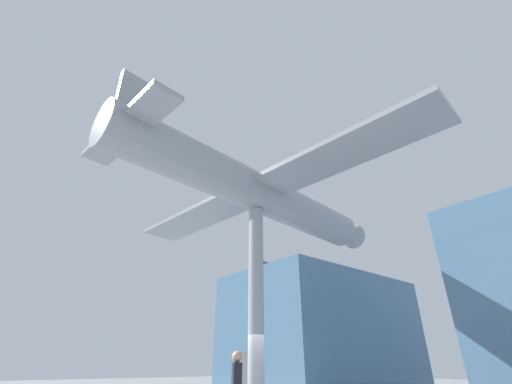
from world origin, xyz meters
The scene contains 4 objects.
glass_pavilion_left centered at (-8.68, 13.92, 3.90)m, with size 9.12×14.35×8.37m.
support_pylon_central centered at (0.00, 0.00, 3.72)m, with size 0.58×0.58×7.43m.
suspended_airplane centered at (-0.03, 0.27, 8.30)m, with size 16.06×15.41×3.25m.
visitor_person centered at (2.10, -2.38, 1.10)m, with size 0.46×0.38×1.87m.
Camera 1 is at (10.29, -8.46, 1.53)m, focal length 24.00 mm.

